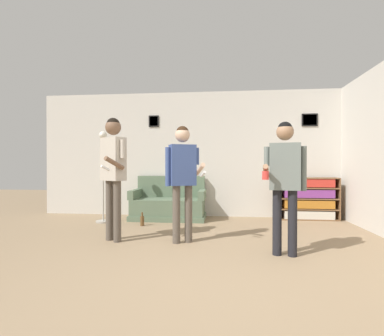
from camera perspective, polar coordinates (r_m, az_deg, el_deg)
The scene contains 10 objects.
ground_plane at distance 2.82m, azimuth 1.22°, elevation -22.56°, with size 20.00×20.00×0.00m, color #937A5B.
wall_back at distance 6.53m, azimuth 4.17°, elevation 2.69°, with size 7.67×0.08×2.70m.
couch at distance 6.26m, azimuth -4.41°, elevation -6.96°, with size 1.51×0.80×0.87m.
bookshelf at distance 6.56m, azimuth 21.21°, elevation -5.46°, with size 1.18×0.30×0.86m.
floor_lamp at distance 6.04m, azimuth -16.57°, elevation -0.78°, with size 0.28×0.28×1.77m.
person_player_foreground_left at distance 4.51m, azimuth -14.80°, elevation 0.69°, with size 0.44×0.61×1.80m.
person_player_foreground_center at distance 4.26m, azimuth -1.83°, elevation -0.60°, with size 0.58×0.40×1.67m.
person_watcher_holding_cup at distance 3.82m, azimuth 17.26°, elevation -1.06°, with size 0.55×0.39×1.64m.
bottle_on_floor at distance 5.62m, azimuth -9.46°, elevation -9.84°, with size 0.07×0.07×0.24m.
drinking_cup at distance 6.46m, azimuth 19.05°, elevation -1.30°, with size 0.07×0.07×0.09m.
Camera 1 is at (0.22, -2.59, 1.11)m, focal length 28.00 mm.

